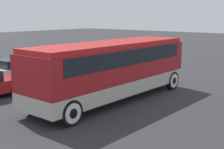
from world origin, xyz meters
TOP-DOWN VIEW (x-y plane):
  - ground_plane at (0.00, 0.00)m, footprint 120.00×120.00m
  - tour_bus at (0.10, 0.00)m, footprint 9.67×2.62m
  - parked_car_near at (4.42, 8.96)m, footprint 4.71×1.83m
  - parked_car_mid at (-0.12, 7.82)m, footprint 4.72×1.92m

SIDE VIEW (x-z plane):
  - ground_plane at x=0.00m, z-range 0.00..0.00m
  - parked_car_near at x=4.42m, z-range 0.00..1.32m
  - parked_car_mid at x=-0.12m, z-range 0.00..1.44m
  - tour_bus at x=0.10m, z-range 0.30..3.21m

